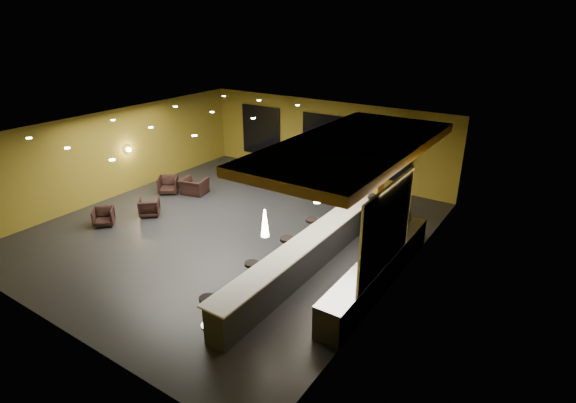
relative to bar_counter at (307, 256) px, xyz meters
The scene contains 34 objects.
floor 3.82m from the bar_counter, 164.68° to the left, with size 12.00×13.00×0.10m, color black.
ceiling 4.86m from the bar_counter, 164.68° to the left, with size 12.00×13.00×0.10m, color black.
wall_back 8.48m from the bar_counter, 115.80° to the left, with size 12.00×0.10×3.50m, color olive.
wall_front 6.76m from the bar_counter, 123.33° to the right, with size 12.00×0.10×3.50m, color olive.
wall_left 9.83m from the bar_counter, behind, with size 0.10×13.00×3.50m, color olive.
wall_right 2.88m from the bar_counter, 22.62° to the left, with size 0.10×13.00×3.50m, color olive.
wood_soffit 3.51m from the bar_counter, 80.07° to the left, with size 3.60×8.00×0.28m, color olive.
window_left 10.39m from the bar_counter, 133.86° to the left, with size 2.20×0.06×2.40m, color black.
window_center 8.37m from the bar_counter, 116.13° to the left, with size 2.20×0.06×2.40m, color black.
window_right 7.56m from the bar_counter, 94.99° to the left, with size 2.20×0.06×2.40m, color black.
tile_backsplash 2.75m from the bar_counter, ahead, with size 0.06×3.20×2.40m, color white.
bar_counter is the anchor object (origin of this frame).
bar_top 0.52m from the bar_counter, ahead, with size 0.78×8.10×0.05m, color silver.
prep_counter 2.06m from the bar_counter, 14.04° to the left, with size 0.70×6.00×0.86m, color black.
prep_top 2.10m from the bar_counter, 14.04° to the left, with size 0.72×6.00×0.03m, color silver.
wall_shelf_lower 2.44m from the bar_counter, ahead, with size 0.30×1.50×0.03m, color silver.
wall_shelf_upper 2.67m from the bar_counter, ahead, with size 0.30×1.50×0.03m, color silver.
column 4.77m from the bar_counter, 90.00° to the left, with size 0.60×0.60×3.50m, color #9B6722.
wall_sconce 9.73m from the bar_counter, behind, with size 0.22×0.22×0.22m, color #FFE5B2.
pendant_0 2.72m from the bar_counter, 90.00° to the right, with size 0.20×0.20×0.70m, color white.
pendant_1 1.92m from the bar_counter, 90.00° to the left, with size 0.20×0.20×0.70m, color white.
pendant_2 3.52m from the bar_counter, 90.00° to the left, with size 0.20×0.20×0.70m, color white.
staff_a 2.90m from the bar_counter, 75.47° to the left, with size 0.60×0.40×1.66m, color black.
staff_b 3.20m from the bar_counter, 70.54° to the left, with size 0.73×0.57×1.50m, color black.
staff_c 3.56m from the bar_counter, 63.62° to the left, with size 0.87×0.57×1.79m, color black.
armchair_a 7.75m from the bar_counter, behind, with size 0.68×0.70×0.63m, color black.
armchair_b 6.94m from the bar_counter, behind, with size 0.71×0.73×0.66m, color black.
armchair_c 8.34m from the bar_counter, 165.34° to the left, with size 0.77×0.79×0.72m, color black.
armchair_d 7.57m from the bar_counter, 159.65° to the left, with size 1.02×0.90×0.67m, color black.
bar_stool_0 3.51m from the bar_counter, 100.88° to the right, with size 0.41×0.41×0.81m.
bar_stool_1 1.77m from the bar_counter, 116.69° to the right, with size 0.40×0.40×0.80m.
bar_stool_2 0.73m from the bar_counter, behind, with size 0.43×0.43×0.86m.
bar_stool_3 1.88m from the bar_counter, 116.81° to the left, with size 0.41×0.41×0.81m.
bar_stool_4 3.58m from the bar_counter, 104.06° to the left, with size 0.42×0.42×0.84m.
Camera 1 is at (9.46, -10.78, 6.97)m, focal length 28.00 mm.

